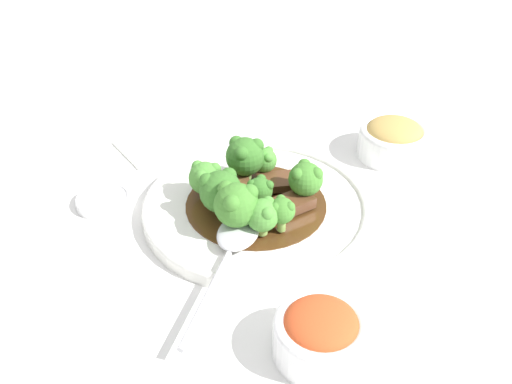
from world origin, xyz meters
TOP-DOWN VIEW (x-y plane):
  - ground_plane at (0.00, 0.00)m, footprint 4.00×4.00m
  - main_plate at (0.00, 0.00)m, footprint 0.29×0.29m
  - beef_strip_0 at (0.03, -0.00)m, footprint 0.06×0.06m
  - beef_strip_1 at (-0.00, -0.05)m, footprint 0.07×0.08m
  - beef_strip_2 at (-0.00, 0.02)m, footprint 0.04×0.05m
  - beef_strip_3 at (-0.04, -0.01)m, footprint 0.05×0.08m
  - broccoli_floret_0 at (-0.02, 0.06)m, footprint 0.05×0.05m
  - broccoli_floret_1 at (0.01, 0.05)m, footprint 0.05×0.05m
  - broccoli_floret_2 at (-0.04, -0.05)m, footprint 0.04×0.04m
  - broccoli_floret_3 at (0.05, -0.03)m, footprint 0.05×0.05m
  - broccoli_floret_4 at (-0.05, 0.04)m, footprint 0.04×0.04m
  - broccoli_floret_5 at (-0.06, 0.02)m, footprint 0.03×0.03m
  - broccoli_floret_6 at (0.06, 0.03)m, footprint 0.04×0.04m
  - broccoli_floret_7 at (0.04, -0.05)m, footprint 0.03×0.03m
  - broccoli_floret_8 at (-0.01, -0.00)m, footprint 0.03×0.03m
  - serving_spoon at (-0.04, 0.08)m, footprint 0.12×0.20m
  - side_bowl_kimchi at (-0.20, 0.12)m, footprint 0.09×0.09m
  - side_bowl_appetizer at (-0.04, -0.24)m, footprint 0.10×0.10m
  - sauce_dish at (0.16, 0.13)m, footprint 0.07×0.07m
  - paper_napkin at (0.23, 0.00)m, footprint 0.10×0.10m

SIDE VIEW (x-z plane):
  - ground_plane at x=0.00m, z-range 0.00..0.00m
  - paper_napkin at x=0.23m, z-range 0.00..0.01m
  - sauce_dish at x=0.16m, z-range 0.00..0.01m
  - main_plate at x=0.00m, z-range 0.00..0.02m
  - beef_strip_2 at x=0.00m, z-range 0.02..0.03m
  - beef_strip_1 at x=0.00m, z-range 0.02..0.03m
  - beef_strip_0 at x=0.03m, z-range 0.02..0.03m
  - serving_spoon at x=-0.04m, z-range 0.02..0.03m
  - beef_strip_3 at x=-0.04m, z-range 0.02..0.03m
  - side_bowl_appetizer at x=-0.04m, z-range 0.00..0.06m
  - side_bowl_kimchi at x=-0.20m, z-range 0.00..0.06m
  - broccoli_floret_8 at x=-0.01m, z-range 0.02..0.06m
  - broccoli_floret_7 at x=0.04m, z-range 0.02..0.06m
  - broccoli_floret_6 at x=0.06m, z-range 0.02..0.07m
  - broccoli_floret_4 at x=-0.05m, z-range 0.02..0.07m
  - broccoli_floret_5 at x=-0.06m, z-range 0.03..0.07m
  - broccoli_floret_2 at x=-0.04m, z-range 0.02..0.08m
  - broccoli_floret_1 at x=0.01m, z-range 0.02..0.08m
  - broccoli_floret_3 at x=0.05m, z-range 0.02..0.09m
  - broccoli_floret_0 at x=-0.02m, z-range 0.03..0.09m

